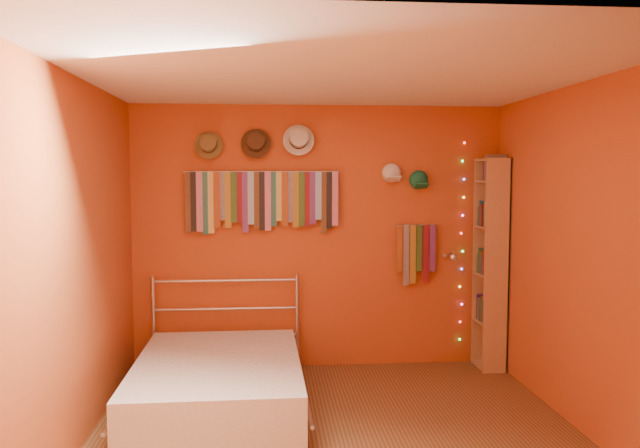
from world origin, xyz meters
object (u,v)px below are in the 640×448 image
object	(u,v)px
reading_lamp	(452,257)
bookshelf	(495,262)
tie_rack	(261,199)
bed	(218,382)

from	to	relation	value
reading_lamp	bookshelf	bearing A→B (deg)	3.24
tie_rack	bed	xyz separation A→B (m)	(-0.34, -0.99, -1.41)
tie_rack	bed	bearing A→B (deg)	-108.88
tie_rack	bookshelf	xyz separation A→B (m)	(2.20, -0.15, -0.60)
reading_lamp	bookshelf	size ratio (longest dim) A/B	0.16
tie_rack	bed	size ratio (longest dim) A/B	0.77
bed	tie_rack	bearing A→B (deg)	70.40
bookshelf	bed	world-z (taller)	bookshelf
reading_lamp	bookshelf	xyz separation A→B (m)	(0.42, 0.02, -0.06)
reading_lamp	bookshelf	world-z (taller)	bookshelf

